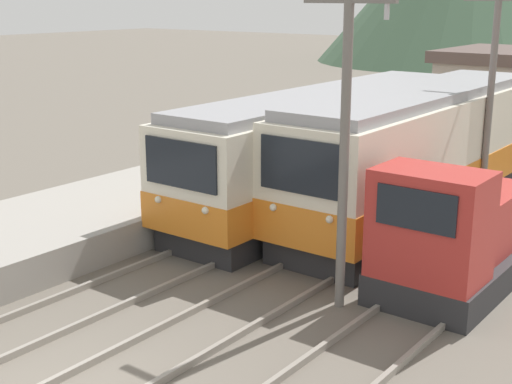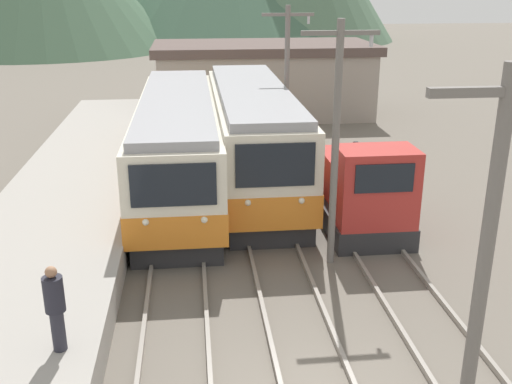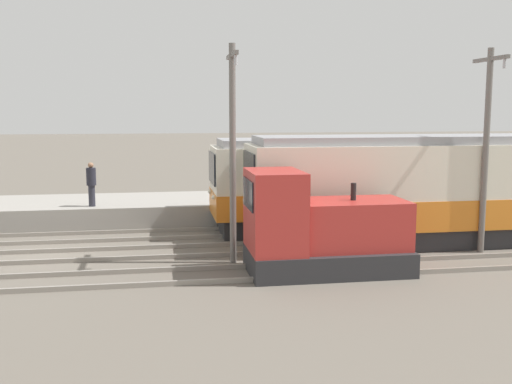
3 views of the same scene
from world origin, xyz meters
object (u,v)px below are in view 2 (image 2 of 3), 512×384
person_on_platform (55,305)px  commuter_train_left (178,148)px  catenary_mast_near (481,290)px  catenary_mast_far (287,85)px  commuter_train_center (252,141)px  shunting_locomotive (362,192)px  catenary_mast_mid (336,137)px

person_on_platform → commuter_train_left: bearing=79.5°
catenary_mast_near → catenary_mast_far: same height
catenary_mast_far → commuter_train_center: bearing=-138.3°
catenary_mast_near → commuter_train_left: bearing=106.2°
commuter_train_left → shunting_locomotive: bearing=-36.0°
commuter_train_left → catenary_mast_far: catenary_mast_far is taller
commuter_train_left → catenary_mast_near: bearing=-73.8°
shunting_locomotive → catenary_mast_far: bearing=104.0°
commuter_train_center → shunting_locomotive: commuter_train_center is taller
commuter_train_center → catenary_mast_near: size_ratio=1.89×
catenary_mast_near → person_on_platform: bearing=151.9°
shunting_locomotive → catenary_mast_mid: 3.69m
catenary_mast_mid → catenary_mast_near: bearing=-90.0°
commuter_train_left → catenary_mast_near: 15.58m
catenary_mast_near → catenary_mast_far: 16.61m
catenary_mast_far → person_on_platform: 14.78m
commuter_train_center → shunting_locomotive: 5.55m
catenary_mast_near → person_on_platform: catenary_mast_near is taller
shunting_locomotive → catenary_mast_far: catenary_mast_far is taller
catenary_mast_mid → commuter_train_left: bearing=123.4°
shunting_locomotive → catenary_mast_mid: bearing=-122.7°
commuter_train_left → commuter_train_center: 2.83m
catenary_mast_mid → person_on_platform: bearing=-142.8°
shunting_locomotive → person_on_platform: (-7.92, -7.20, 0.62)m
commuter_train_center → person_on_platform: commuter_train_center is taller
catenary_mast_near → catenary_mast_mid: (0.00, 8.31, 0.00)m
commuter_train_left → catenary_mast_near: (4.31, -14.85, 1.97)m
catenary_mast_mid → catenary_mast_far: 8.31m
catenary_mast_near → person_on_platform: 7.51m
shunting_locomotive → person_on_platform: 10.73m
commuter_train_center → person_on_platform: bearing=-112.6°
commuter_train_left → catenary_mast_far: bearing=22.3°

